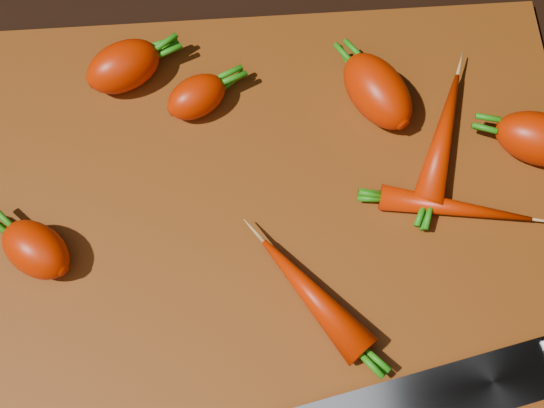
{
  "coord_description": "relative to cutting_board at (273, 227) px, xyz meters",
  "views": [
    {
      "loc": [
        -0.02,
        -0.21,
        0.58
      ],
      "look_at": [
        0.0,
        0.01,
        0.03
      ],
      "focal_mm": 50.0,
      "sensor_mm": 36.0,
      "label": 1
    }
  ],
  "objects": [
    {
      "name": "knife",
      "position": [
        0.11,
        -0.15,
        0.02
      ],
      "size": [
        0.39,
        0.11,
        0.02
      ],
      "rotation": [
        0.0,
        0.0,
        0.2
      ],
      "color": "gray",
      "rests_on": "cutting_board"
    },
    {
      "name": "cutting_board",
      "position": [
        0.0,
        0.0,
        0.0
      ],
      "size": [
        0.5,
        0.4,
        0.01
      ],
      "primitive_type": "cube",
      "color": "brown",
      "rests_on": "ground"
    },
    {
      "name": "carrot_5",
      "position": [
        0.14,
        0.06,
        0.02
      ],
      "size": [
        0.07,
        0.12,
        0.03
      ],
      "primitive_type": "ellipsoid",
      "rotation": [
        0.0,
        0.0,
        1.21
      ],
      "color": "red",
      "rests_on": "cutting_board"
    },
    {
      "name": "carrot_7",
      "position": [
        0.03,
        -0.06,
        0.02
      ],
      "size": [
        0.09,
        0.11,
        0.03
      ],
      "primitive_type": "ellipsoid",
      "rotation": [
        0.0,
        0.0,
        2.21
      ],
      "color": "red",
      "rests_on": "cutting_board"
    },
    {
      "name": "carrot_4",
      "position": [
        0.22,
        0.05,
        0.03
      ],
      "size": [
        0.08,
        0.07,
        0.04
      ],
      "primitive_type": "ellipsoid",
      "rotation": [
        0.0,
        0.0,
        2.76
      ],
      "color": "red",
      "rests_on": "cutting_board"
    },
    {
      "name": "carrot_6",
      "position": [
        0.15,
        -0.0,
        0.02
      ],
      "size": [
        0.12,
        0.05,
        0.02
      ],
      "primitive_type": "ellipsoid",
      "rotation": [
        0.0,
        0.0,
        -0.23
      ],
      "color": "red",
      "rests_on": "cutting_board"
    },
    {
      "name": "carrot_0",
      "position": [
        -0.12,
        0.14,
        0.03
      ],
      "size": [
        0.08,
        0.07,
        0.04
      ],
      "primitive_type": "ellipsoid",
      "rotation": [
        0.0,
        0.0,
        0.45
      ],
      "color": "red",
      "rests_on": "cutting_board"
    },
    {
      "name": "carrot_3",
      "position": [
        -0.06,
        0.11,
        0.02
      ],
      "size": [
        0.06,
        0.06,
        0.03
      ],
      "primitive_type": "ellipsoid",
      "rotation": [
        0.0,
        0.0,
        0.51
      ],
      "color": "red",
      "rests_on": "cutting_board"
    },
    {
      "name": "ground",
      "position": [
        0.0,
        0.0,
        -0.01
      ],
      "size": [
        2.0,
        2.0,
        0.01
      ],
      "primitive_type": "cube",
      "color": "black"
    },
    {
      "name": "carrot_1",
      "position": [
        -0.18,
        -0.02,
        0.03
      ],
      "size": [
        0.07,
        0.07,
        0.04
      ],
      "primitive_type": "ellipsoid",
      "rotation": [
        0.0,
        0.0,
        2.45
      ],
      "color": "red",
      "rests_on": "cutting_board"
    },
    {
      "name": "carrot_2",
      "position": [
        0.09,
        0.1,
        0.03
      ],
      "size": [
        0.07,
        0.09,
        0.04
      ],
      "primitive_type": "ellipsoid",
      "rotation": [
        0.0,
        0.0,
        2.06
      ],
      "color": "red",
      "rests_on": "cutting_board"
    }
  ]
}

